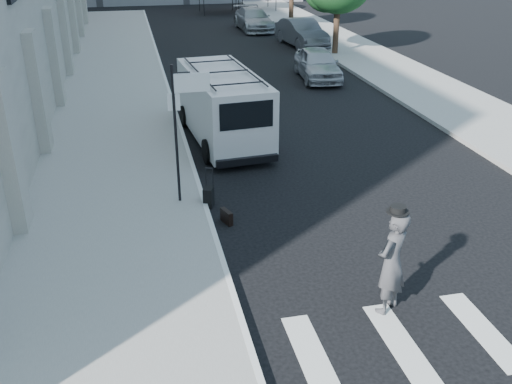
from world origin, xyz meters
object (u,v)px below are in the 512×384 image
cargo_van (222,105)px  parked_car_a (318,64)px  parked_car_b (302,33)px  businessman (392,263)px  parked_car_c (254,19)px  suitcase (209,197)px  briefcase (227,217)px

cargo_van → parked_car_a: cargo_van is taller
parked_car_a → parked_car_b: 8.00m
businessman → parked_car_b: bearing=-140.1°
parked_car_b → parked_car_c: (-1.57, 6.17, -0.05)m
parked_car_b → businessman: bearing=-109.6°
parked_car_a → parked_car_b: size_ratio=0.89×
parked_car_a → cargo_van: bearing=-122.8°
businessman → parked_car_a: businessman is taller
suitcase → parked_car_b: parked_car_b is taller
businessman → parked_car_b: businessman is taller
briefcase → suitcase: suitcase is taller
suitcase → briefcase: bearing=-53.4°
briefcase → suitcase: 1.05m
cargo_van → parked_car_b: size_ratio=1.30×
briefcase → parked_car_a: 14.74m
businessman → suitcase: businessman is taller
suitcase → parked_car_c: parked_car_c is taller
briefcase → parked_car_a: bearing=43.9°
briefcase → parked_car_b: parked_car_b is taller
cargo_van → parked_car_a: size_ratio=1.46×
briefcase → parked_car_b: size_ratio=0.09×
briefcase → cargo_van: (0.90, 6.00, 1.01)m
parked_car_c → suitcase: bearing=-106.5°
businessman → parked_car_c: (4.23, 31.23, -0.30)m
briefcase → parked_car_c: (6.59, 27.18, 0.56)m
cargo_van → parked_car_b: 16.69m
businessman → briefcase: 4.76m
suitcase → parked_car_b: size_ratio=0.21×
suitcase → parked_car_c: 27.07m
parked_car_b → suitcase: bearing=-119.5°
businessman → parked_car_c: businessman is taller
businessman → parked_car_b: size_ratio=0.43×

